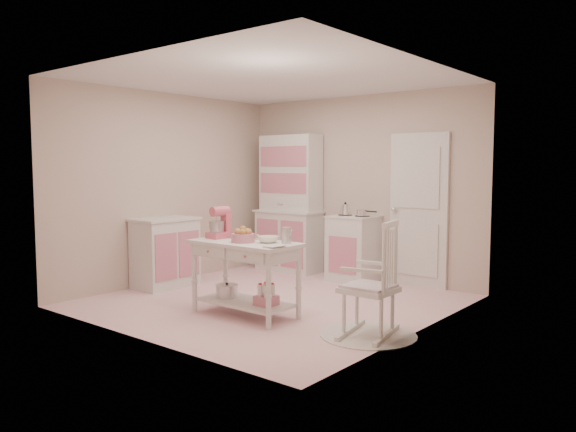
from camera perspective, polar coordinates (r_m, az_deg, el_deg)
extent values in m
plane|color=pink|center=(6.76, -1.57, -8.63)|extent=(3.80, 3.80, 0.00)
cube|color=white|center=(6.64, -1.62, 13.73)|extent=(3.80, 3.80, 0.04)
cube|color=beige|center=(8.11, 7.20, 2.90)|extent=(3.80, 0.04, 2.60)
cube|color=beige|center=(5.28, -15.16, 1.66)|extent=(3.80, 0.04, 2.60)
cube|color=beige|center=(7.94, -12.06, 2.79)|extent=(0.04, 3.80, 2.60)
cube|color=beige|center=(5.53, 13.53, 1.84)|extent=(0.04, 3.80, 2.60)
cube|color=white|center=(7.64, 13.12, 0.58)|extent=(0.82, 0.05, 2.04)
cube|color=white|center=(8.56, 0.08, 1.31)|extent=(1.06, 0.50, 2.08)
cube|color=white|center=(7.88, 6.66, -3.29)|extent=(0.62, 0.57, 0.92)
cube|color=white|center=(7.63, -12.36, -3.65)|extent=(0.54, 0.84, 0.92)
cylinder|color=white|center=(5.48, 8.14, -11.87)|extent=(0.92, 0.92, 0.01)
cube|color=white|center=(5.35, 8.22, -6.28)|extent=(0.61, 0.80, 1.10)
cube|color=white|center=(6.06, -4.37, -6.35)|extent=(1.20, 0.60, 0.80)
cube|color=#D85B70|center=(6.29, -7.06, -0.71)|extent=(0.22, 0.29, 0.34)
cube|color=silver|center=(6.23, -4.26, -2.24)|extent=(0.34, 0.24, 0.02)
cylinder|color=#CD768B|center=(5.94, -4.59, -2.23)|extent=(0.25, 0.25, 0.09)
imported|color=white|center=(5.88, -2.02, -2.40)|extent=(0.22, 0.22, 0.07)
cylinder|color=silver|center=(5.82, -0.17, -1.97)|extent=(0.10, 0.10, 0.17)
imported|color=white|center=(5.61, -1.90, -3.02)|extent=(0.17, 0.21, 0.02)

